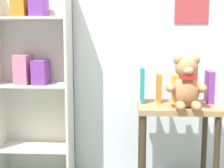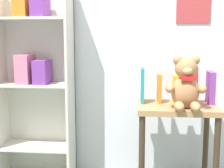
{
  "view_description": "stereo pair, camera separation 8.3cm",
  "coord_description": "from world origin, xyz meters",
  "px_view_note": "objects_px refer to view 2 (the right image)",
  "views": [
    {
      "loc": [
        -0.22,
        -1.12,
        1.1
      ],
      "look_at": [
        -0.33,
        1.03,
        0.78
      ],
      "focal_mm": 50.0,
      "sensor_mm": 36.0,
      "label": 1
    },
    {
      "loc": [
        -0.14,
        -1.11,
        1.1
      ],
      "look_at": [
        -0.33,
        1.03,
        0.78
      ],
      "focal_mm": 50.0,
      "sensor_mm": 36.0,
      "label": 2
    }
  ],
  "objects_px": {
    "book_standing_purple": "(211,87)",
    "book_standing_teal": "(142,85)",
    "display_table": "(177,124)",
    "bookshelf_side": "(36,73)",
    "book_standing_yellow": "(176,89)",
    "book_standing_orange": "(159,88)",
    "teddy_bear": "(186,85)",
    "book_standing_red": "(193,85)"
  },
  "relations": [
    {
      "from": "bookshelf_side",
      "to": "book_standing_orange",
      "type": "relative_size",
      "value": 7.59
    },
    {
      "from": "book_standing_teal",
      "to": "book_standing_orange",
      "type": "xyz_separation_m",
      "value": [
        0.12,
        0.02,
        -0.02
      ]
    },
    {
      "from": "book_standing_orange",
      "to": "book_standing_purple",
      "type": "height_order",
      "value": "book_standing_purple"
    },
    {
      "from": "bookshelf_side",
      "to": "book_standing_teal",
      "type": "bearing_deg",
      "value": -9.07
    },
    {
      "from": "bookshelf_side",
      "to": "book_standing_orange",
      "type": "bearing_deg",
      "value": -6.54
    },
    {
      "from": "book_standing_teal",
      "to": "book_standing_purple",
      "type": "bearing_deg",
      "value": 1.06
    },
    {
      "from": "bookshelf_side",
      "to": "book_standing_yellow",
      "type": "relative_size",
      "value": 7.87
    },
    {
      "from": "book_standing_teal",
      "to": "bookshelf_side",
      "type": "bearing_deg",
      "value": 169.84
    },
    {
      "from": "book_standing_purple",
      "to": "teddy_bear",
      "type": "bearing_deg",
      "value": -134.55
    },
    {
      "from": "bookshelf_side",
      "to": "book_standing_yellow",
      "type": "xyz_separation_m",
      "value": [
        1.04,
        -0.11,
        -0.09
      ]
    },
    {
      "from": "book_standing_teal",
      "to": "book_standing_orange",
      "type": "bearing_deg",
      "value": 9.88
    },
    {
      "from": "display_table",
      "to": "teddy_bear",
      "type": "height_order",
      "value": "teddy_bear"
    },
    {
      "from": "book_standing_orange",
      "to": "book_standing_yellow",
      "type": "relative_size",
      "value": 1.04
    },
    {
      "from": "book_standing_orange",
      "to": "book_standing_purple",
      "type": "bearing_deg",
      "value": -3.3
    },
    {
      "from": "bookshelf_side",
      "to": "book_standing_yellow",
      "type": "distance_m",
      "value": 1.05
    },
    {
      "from": "book_standing_red",
      "to": "book_standing_purple",
      "type": "height_order",
      "value": "book_standing_red"
    },
    {
      "from": "bookshelf_side",
      "to": "book_standing_orange",
      "type": "xyz_separation_m",
      "value": [
        0.93,
        -0.11,
        -0.08
      ]
    },
    {
      "from": "teddy_bear",
      "to": "display_table",
      "type": "bearing_deg",
      "value": 111.35
    },
    {
      "from": "book_standing_purple",
      "to": "book_standing_yellow",
      "type": "bearing_deg",
      "value": -177.57
    },
    {
      "from": "book_standing_orange",
      "to": "book_standing_yellow",
      "type": "height_order",
      "value": "book_standing_orange"
    },
    {
      "from": "display_table",
      "to": "book_standing_teal",
      "type": "xyz_separation_m",
      "value": [
        -0.24,
        0.07,
        0.25
      ]
    },
    {
      "from": "display_table",
      "to": "book_standing_teal",
      "type": "relative_size",
      "value": 2.68
    },
    {
      "from": "book_standing_yellow",
      "to": "book_standing_purple",
      "type": "relative_size",
      "value": 0.87
    },
    {
      "from": "display_table",
      "to": "teddy_bear",
      "type": "relative_size",
      "value": 1.91
    },
    {
      "from": "bookshelf_side",
      "to": "display_table",
      "type": "bearing_deg",
      "value": -10.91
    },
    {
      "from": "teddy_bear",
      "to": "book_standing_teal",
      "type": "bearing_deg",
      "value": 148.09
    },
    {
      "from": "display_table",
      "to": "book_standing_yellow",
      "type": "xyz_separation_m",
      "value": [
        0.0,
        0.09,
        0.23
      ]
    },
    {
      "from": "book_standing_purple",
      "to": "book_standing_teal",
      "type": "bearing_deg",
      "value": -176.12
    },
    {
      "from": "book_standing_teal",
      "to": "book_standing_purple",
      "type": "xyz_separation_m",
      "value": [
        0.47,
        0.02,
        -0.01
      ]
    },
    {
      "from": "book_standing_orange",
      "to": "book_standing_red",
      "type": "distance_m",
      "value": 0.24
    },
    {
      "from": "book_standing_teal",
      "to": "book_standing_yellow",
      "type": "distance_m",
      "value": 0.24
    },
    {
      "from": "display_table",
      "to": "bookshelf_side",
      "type": "bearing_deg",
      "value": 169.09
    },
    {
      "from": "book_standing_teal",
      "to": "display_table",
      "type": "bearing_deg",
      "value": -18.09
    },
    {
      "from": "book_standing_teal",
      "to": "book_standing_orange",
      "type": "distance_m",
      "value": 0.12
    },
    {
      "from": "book_standing_teal",
      "to": "book_standing_red",
      "type": "bearing_deg",
      "value": 2.26
    },
    {
      "from": "display_table",
      "to": "teddy_bear",
      "type": "distance_m",
      "value": 0.31
    },
    {
      "from": "book_standing_teal",
      "to": "book_standing_yellow",
      "type": "bearing_deg",
      "value": 2.52
    },
    {
      "from": "book_standing_teal",
      "to": "book_standing_purple",
      "type": "relative_size",
      "value": 1.1
    },
    {
      "from": "display_table",
      "to": "teddy_bear",
      "type": "bearing_deg",
      "value": -68.65
    },
    {
      "from": "teddy_bear",
      "to": "book_standing_red",
      "type": "height_order",
      "value": "teddy_bear"
    },
    {
      "from": "display_table",
      "to": "book_standing_orange",
      "type": "relative_size",
      "value": 3.27
    },
    {
      "from": "book_standing_purple",
      "to": "book_standing_orange",
      "type": "bearing_deg",
      "value": -179.1
    }
  ]
}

